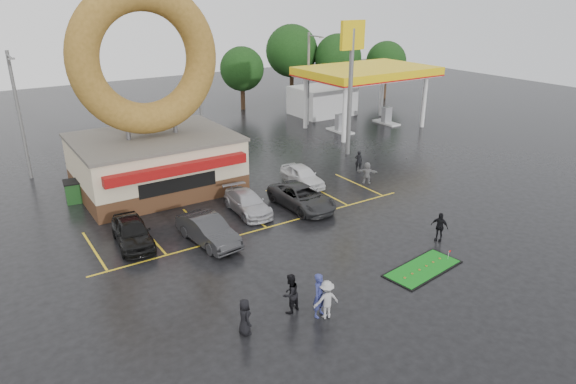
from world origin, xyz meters
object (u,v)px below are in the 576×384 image
car_dgrey (208,230)px  putting_green (423,269)px  shell_sign (351,63)px  streetlight_left (19,113)px  car_white (302,176)px  person_cameraman (439,227)px  dumpster (80,191)px  streetlight_mid (200,91)px  car_black (132,232)px  gas_station (346,86)px  streetlight_right (309,77)px  car_silver (248,203)px  car_grey (302,197)px  person_blue (320,295)px  donut_shop (152,125)px

car_dgrey → putting_green: bearing=-54.3°
shell_sign → streetlight_left: bearing=161.0°
car_white → person_cameraman: 11.15m
car_white → dumpster: (-13.57, 5.54, -0.05)m
streetlight_mid → dumpster: streetlight_mid is taller
streetlight_left → car_black: size_ratio=2.08×
streetlight_mid → putting_green: 26.16m
streetlight_mid → car_black: streetlight_mid is taller
person_cameraman → putting_green: size_ratio=0.37×
gas_station → car_dgrey: 29.48m
streetlight_right → car_dgrey: bearing=-136.8°
car_black → dumpster: car_black is taller
car_dgrey → car_silver: (3.74, 2.42, -0.10)m
streetlight_right → car_silver: (-15.85, -16.00, -4.15)m
car_grey → person_blue: (-5.91, -9.85, 0.28)m
streetlight_mid → car_grey: 16.70m
streetlight_left → streetlight_mid: bearing=4.1°
car_black → person_blue: size_ratio=2.20×
car_black → person_cameraman: person_cameraman is taller
car_dgrey → person_cameraman: bearing=-38.3°
car_black → car_grey: (10.40, -0.79, -0.04)m
car_black → gas_station: bearing=35.7°
shell_sign → streetlight_left: (-23.00, 7.92, -2.60)m
donut_shop → streetlight_left: donut_shop is taller
person_cameraman → putting_green: 3.60m
streetlight_left → dumpster: (2.07, -6.38, -4.13)m
car_grey → putting_green: (0.61, -9.55, -0.66)m
person_cameraman → dumpster: bearing=-158.6°
car_silver → car_grey: size_ratio=0.87×
streetlight_left → car_dgrey: streetlight_left is taller
donut_shop → streetlight_mid: (7.00, 7.95, 0.32)m
car_silver → dumpster: 11.11m
streetlight_mid → car_silver: (-3.85, -15.00, -4.15)m
car_black → person_cameraman: size_ratio=2.66×
person_blue → streetlight_right: bearing=33.0°
gas_station → car_grey: bearing=-135.8°
donut_shop → car_grey: donut_shop is taller
gas_station → car_white: gas_station is taller
car_silver → person_blue: 11.37m
car_dgrey → dumpster: car_dgrey is taller
car_white → person_blue: (-8.20, -13.12, 0.28)m
donut_shop → streetlight_right: size_ratio=1.50×
streetlight_right → car_white: 17.82m
dumpster → putting_green: dumpster is taller
gas_station → person_blue: (-22.55, -26.05, -2.72)m
shell_sign → person_cameraman: size_ratio=6.53×
streetlight_mid → car_dgrey: (-7.58, -17.42, -4.04)m
car_grey → person_blue: bearing=-123.0°
car_black → dumpster: size_ratio=2.40×
person_blue → person_cameraman: (9.56, 2.05, -0.17)m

